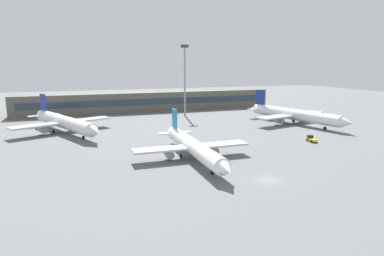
{
  "coord_description": "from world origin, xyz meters",
  "views": [
    {
      "loc": [
        -34.03,
        -52.2,
        21.97
      ],
      "look_at": [
        -1.06,
        40.0,
        3.0
      ],
      "focal_mm": 31.03,
      "sensor_mm": 36.0,
      "label": 1
    }
  ],
  "objects_px": {
    "airplane_near": "(193,147)",
    "airplane_mid": "(294,115)",
    "airplane_far": "(64,122)",
    "floodlight_tower_west": "(185,76)"
  },
  "relations": [
    {
      "from": "airplane_far",
      "to": "floodlight_tower_west",
      "type": "relative_size",
      "value": 1.47
    },
    {
      "from": "floodlight_tower_west",
      "to": "airplane_mid",
      "type": "bearing_deg",
      "value": -44.71
    },
    {
      "from": "airplane_near",
      "to": "airplane_mid",
      "type": "bearing_deg",
      "value": 31.49
    },
    {
      "from": "airplane_mid",
      "to": "airplane_far",
      "type": "distance_m",
      "value": 80.67
    },
    {
      "from": "airplane_near",
      "to": "airplane_far",
      "type": "xyz_separation_m",
      "value": [
        -28.77,
        42.75,
        0.46
      ]
    },
    {
      "from": "airplane_far",
      "to": "floodlight_tower_west",
      "type": "xyz_separation_m",
      "value": [
        47.76,
        20.31,
        13.47
      ]
    },
    {
      "from": "airplane_mid",
      "to": "floodlight_tower_west",
      "type": "height_order",
      "value": "floodlight_tower_west"
    },
    {
      "from": "airplane_near",
      "to": "airplane_far",
      "type": "relative_size",
      "value": 0.92
    },
    {
      "from": "airplane_near",
      "to": "floodlight_tower_west",
      "type": "relative_size",
      "value": 1.35
    },
    {
      "from": "floodlight_tower_west",
      "to": "airplane_near",
      "type": "bearing_deg",
      "value": -106.76
    },
    {
      "from": "airplane_mid",
      "to": "floodlight_tower_west",
      "type": "relative_size",
      "value": 1.54
    },
    {
      "from": "airplane_mid",
      "to": "airplane_far",
      "type": "height_order",
      "value": "airplane_mid"
    },
    {
      "from": "airplane_mid",
      "to": "floodlight_tower_west",
      "type": "xyz_separation_m",
      "value": [
        -32.08,
        31.77,
        13.47
      ]
    },
    {
      "from": "airplane_far",
      "to": "floodlight_tower_west",
      "type": "bearing_deg",
      "value": 23.03
    },
    {
      "from": "airplane_near",
      "to": "airplane_far",
      "type": "distance_m",
      "value": 51.53
    }
  ]
}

